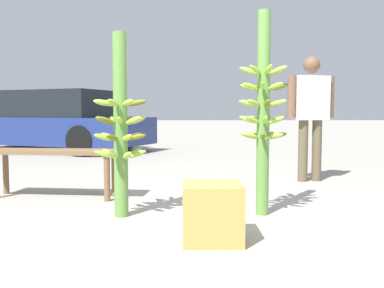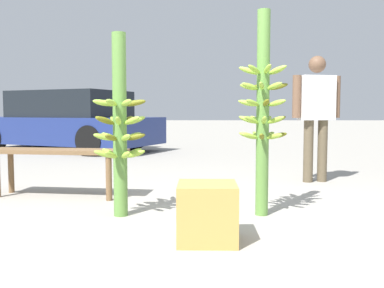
# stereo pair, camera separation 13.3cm
# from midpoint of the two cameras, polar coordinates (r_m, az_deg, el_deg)

# --- Properties ---
(ground_plane) EXTENTS (80.00, 80.00, 0.00)m
(ground_plane) POSITION_cam_midpoint_polar(r_m,az_deg,el_deg) (3.23, -0.78, -11.33)
(ground_plane) COLOR #9E998E
(banana_stalk_left) EXTENTS (0.44, 0.44, 1.52)m
(banana_stalk_left) POSITION_cam_midpoint_polar(r_m,az_deg,el_deg) (3.57, -10.57, 2.30)
(banana_stalk_left) COLOR #5B8C3D
(banana_stalk_left) RESTS_ON ground_plane
(banana_stalk_center) EXTENTS (0.42, 0.42, 1.70)m
(banana_stalk_center) POSITION_cam_midpoint_polar(r_m,az_deg,el_deg) (3.62, 8.44, 4.45)
(banana_stalk_center) COLOR #5B8C3D
(banana_stalk_center) RESTS_ON ground_plane
(vendor_person) EXTENTS (0.64, 0.29, 1.55)m
(vendor_person) POSITION_cam_midpoint_polar(r_m,az_deg,el_deg) (5.52, 14.89, 4.67)
(vendor_person) COLOR brown
(vendor_person) RESTS_ON ground_plane
(market_bench) EXTENTS (1.47, 0.52, 0.49)m
(market_bench) POSITION_cam_midpoint_polar(r_m,az_deg,el_deg) (4.57, -18.74, -1.70)
(market_bench) COLOR brown
(market_bench) RESTS_ON ground_plane
(parked_car) EXTENTS (4.57, 3.26, 1.32)m
(parked_car) POSITION_cam_midpoint_polar(r_m,az_deg,el_deg) (9.98, -18.00, 2.77)
(parked_car) COLOR navy
(parked_car) RESTS_ON ground_plane
(produce_crate) EXTENTS (0.39, 0.39, 0.39)m
(produce_crate) POSITION_cam_midpoint_polar(r_m,az_deg,el_deg) (2.91, 1.38, -9.10)
(produce_crate) COLOR #C69347
(produce_crate) RESTS_ON ground_plane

